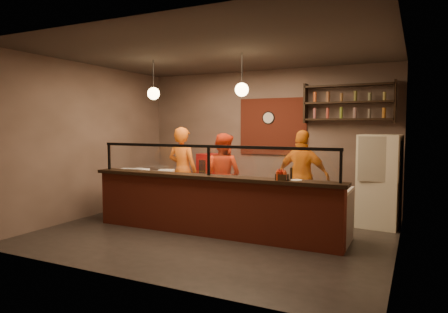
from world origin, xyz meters
The scene contains 29 objects.
floor centered at (0.00, 0.00, 0.00)m, with size 6.00×6.00×0.00m, color black.
ceiling centered at (0.00, 0.00, 3.20)m, with size 6.00×6.00×0.00m, color #3B332D.
wall_back centered at (0.00, 2.50, 1.60)m, with size 6.00×6.00×0.00m, color #735E55.
wall_left centered at (-3.00, 0.00, 1.60)m, with size 5.00×5.00×0.00m, color #735E55.
wall_right centered at (3.00, 0.00, 1.60)m, with size 5.00×5.00×0.00m, color #735E55.
wall_front centered at (0.00, -2.50, 1.60)m, with size 6.00×6.00×0.00m, color #735E55.
brick_patch centered at (0.20, 2.47, 1.90)m, with size 1.60×0.04×1.30m, color maroon.
service_counter centered at (0.00, -0.30, 0.50)m, with size 4.60×0.25×1.00m, color maroon.
counter_ledge centered at (0.00, -0.30, 1.03)m, with size 4.70×0.37×0.06m, color black.
worktop_cabinet centered at (0.00, 0.20, 0.42)m, with size 4.60×0.75×0.85m, color gray.
worktop centered at (0.00, 0.20, 0.88)m, with size 4.60×0.75×0.05m, color silver.
sneeze_guard centered at (0.00, -0.30, 1.37)m, with size 4.50×0.05×0.52m.
wall_shelving centered at (1.90, 2.32, 2.40)m, with size 1.84×0.28×0.85m.
wall_clock centered at (0.10, 2.46, 2.10)m, with size 0.30×0.30×0.04m, color black.
pendant_left centered at (-1.50, 0.20, 2.55)m, with size 0.24×0.24×0.77m.
pendant_right centered at (0.40, 0.20, 2.55)m, with size 0.24×0.24×0.77m.
cook_left centered at (-1.38, 1.06, 0.94)m, with size 0.69×0.45×1.89m, color orange.
cook_mid centered at (-0.42, 1.12, 0.88)m, with size 0.85×0.67×1.76m, color red.
cook_right centered at (1.22, 1.33, 0.92)m, with size 1.07×0.45×1.83m, color orange.
fridge centered at (2.60, 1.66, 0.87)m, with size 0.73×0.68×1.75m, color beige.
red_cooler centered at (-1.25, 2.15, 0.62)m, with size 0.53×0.49×1.24m, color red.
pizza_dough centered at (0.76, 0.32, 0.91)m, with size 0.45×0.45×0.01m, color #F5E3CF.
prep_tub_a centered at (-2.15, 0.13, 0.97)m, with size 0.27×0.22×0.14m, color white.
prep_tub_b centered at (-1.23, 0.21, 0.97)m, with size 0.29×0.24×0.15m, color white.
prep_tub_c centered at (-1.79, 0.11, 0.98)m, with size 0.31×0.25×0.15m, color white.
rolling_pin centered at (-0.88, 0.37, 0.93)m, with size 0.07×0.07×0.40m, color yellow.
condiment_caddy centered at (1.34, -0.36, 1.11)m, with size 0.18×0.14×0.10m, color black.
pepper_mill centered at (1.44, -0.23, 1.16)m, with size 0.04×0.04×0.19m, color black.
small_plate centered at (1.54, -0.29, 1.07)m, with size 0.18×0.18×0.01m, color white.
Camera 1 is at (3.23, -6.33, 1.90)m, focal length 32.00 mm.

